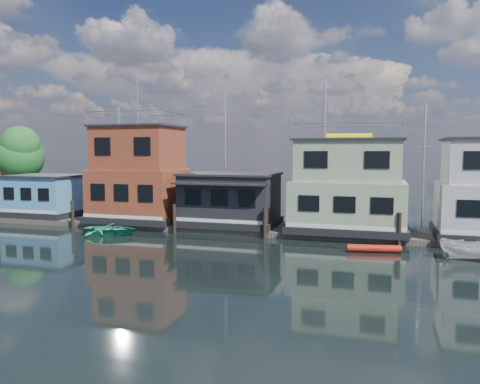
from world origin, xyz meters
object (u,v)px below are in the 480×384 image
(houseboat_dark, at_px, (230,199))
(dinghy_teal, at_px, (110,229))
(houseboat_blue, at_px, (45,196))
(houseboat_red, at_px, (139,176))
(red_kayak, at_px, (374,249))
(houseboat_green, at_px, (348,187))
(motorboat, at_px, (471,249))

(houseboat_dark, height_order, dinghy_teal, houseboat_dark)
(dinghy_teal, bearing_deg, houseboat_dark, -67.65)
(houseboat_blue, relative_size, houseboat_red, 0.54)
(houseboat_red, relative_size, red_kayak, 3.69)
(dinghy_teal, relative_size, red_kayak, 1.22)
(dinghy_teal, bearing_deg, houseboat_blue, 54.56)
(houseboat_green, relative_size, motorboat, 2.52)
(houseboat_dark, xyz_separation_m, houseboat_green, (9.00, 0.02, 1.13))
(dinghy_teal, bearing_deg, red_kayak, -100.59)
(houseboat_green, bearing_deg, dinghy_teal, -164.04)
(houseboat_red, height_order, motorboat, houseboat_red)
(houseboat_red, xyz_separation_m, red_kayak, (18.99, -5.22, -3.87))
(houseboat_blue, relative_size, houseboat_green, 0.76)
(houseboat_blue, relative_size, dinghy_teal, 1.63)
(red_kayak, bearing_deg, dinghy_teal, 168.28)
(houseboat_blue, distance_m, houseboat_green, 26.53)
(red_kayak, height_order, motorboat, motorboat)
(houseboat_green, xyz_separation_m, red_kayak, (1.99, -5.22, -3.31))
(motorboat, bearing_deg, red_kayak, 86.66)
(houseboat_blue, xyz_separation_m, red_kayak, (28.49, -5.22, -1.97))
(houseboat_red, xyz_separation_m, houseboat_dark, (8.00, -0.02, -1.69))
(houseboat_red, distance_m, red_kayak, 20.08)
(houseboat_blue, distance_m, motorboat, 34.32)
(houseboat_green, relative_size, red_kayak, 2.61)
(houseboat_blue, bearing_deg, houseboat_green, 0.00)
(red_kayak, bearing_deg, houseboat_dark, 144.27)
(dinghy_teal, bearing_deg, houseboat_green, -83.31)
(houseboat_blue, xyz_separation_m, houseboat_dark, (17.50, -0.02, 0.21))
(houseboat_dark, bearing_deg, houseboat_blue, 179.94)
(houseboat_red, bearing_deg, houseboat_green, 0.00)
(houseboat_green, bearing_deg, houseboat_blue, -180.00)
(houseboat_red, bearing_deg, red_kayak, -15.37)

